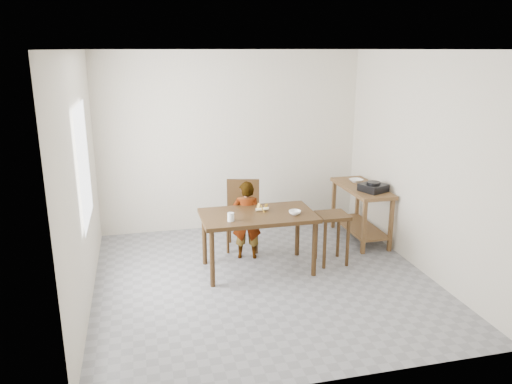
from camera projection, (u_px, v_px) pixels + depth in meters
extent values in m
cube|color=gray|center=(264.00, 281.00, 6.08)|extent=(4.00, 4.00, 0.04)
cube|color=white|center=(265.00, 48.00, 5.33)|extent=(4.00, 4.00, 0.04)
cube|color=beige|center=(231.00, 141.00, 7.59)|extent=(4.00, 0.04, 2.70)
cube|color=beige|center=(330.00, 233.00, 3.82)|extent=(4.00, 0.04, 2.70)
cube|color=beige|center=(79.00, 183.00, 5.25)|extent=(0.04, 4.00, 2.70)
cube|color=beige|center=(422.00, 163.00, 6.16)|extent=(0.04, 4.00, 2.70)
cube|color=silver|center=(84.00, 164.00, 5.40)|extent=(0.02, 1.10, 1.30)
imported|color=silver|center=(246.00, 220.00, 6.58)|extent=(0.43, 0.33, 1.06)
cylinder|color=white|center=(231.00, 217.00, 5.88)|extent=(0.09, 0.09, 0.10)
imported|color=white|center=(295.00, 212.00, 6.12)|extent=(0.20, 0.20, 0.05)
imported|color=white|center=(356.00, 181.00, 7.40)|extent=(0.22, 0.22, 0.05)
cube|color=black|center=(373.00, 188.00, 6.92)|extent=(0.41, 0.41, 0.10)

